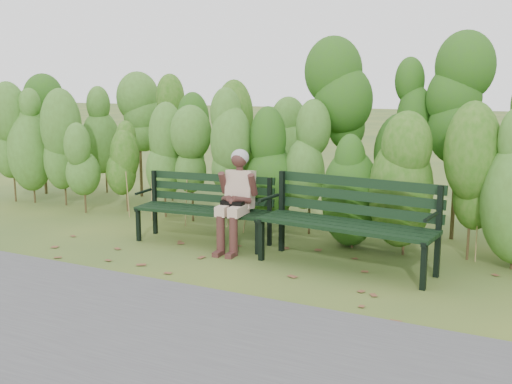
% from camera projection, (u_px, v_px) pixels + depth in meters
% --- Properties ---
extents(ground, '(80.00, 80.00, 0.00)m').
position_uv_depth(ground, '(242.00, 262.00, 6.75)').
color(ground, '#365326').
extents(footpath, '(60.00, 2.50, 0.01)m').
position_uv_depth(footpath, '(114.00, 334.00, 4.82)').
color(footpath, '#474749').
rests_on(footpath, ground).
extents(hedge_band, '(11.04, 1.67, 2.42)m').
position_uv_depth(hedge_band, '(306.00, 138.00, 8.16)').
color(hedge_band, '#47381E').
rests_on(hedge_band, ground).
extents(leaf_litter, '(5.72, 1.97, 0.01)m').
position_uv_depth(leaf_litter, '(193.00, 259.00, 6.87)').
color(leaf_litter, brown).
rests_on(leaf_litter, ground).
extents(bench_left, '(1.75, 0.71, 0.85)m').
position_uv_depth(bench_left, '(206.00, 203.00, 7.55)').
color(bench_left, black).
rests_on(bench_left, ground).
extents(bench_right, '(1.99, 0.82, 0.97)m').
position_uv_depth(bench_right, '(350.00, 215.00, 6.52)').
color(bench_right, black).
rests_on(bench_right, ground).
extents(seated_woman, '(0.48, 0.71, 1.21)m').
position_uv_depth(seated_woman, '(236.00, 193.00, 7.18)').
color(seated_woman, '#CEAF98').
rests_on(seated_woman, ground).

